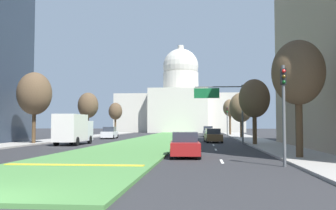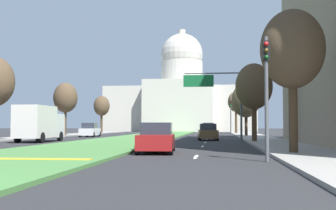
# 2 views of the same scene
# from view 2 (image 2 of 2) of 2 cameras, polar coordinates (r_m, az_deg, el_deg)

# --- Properties ---
(ground_plane) EXTENTS (260.00, 260.00, 0.00)m
(ground_plane) POSITION_cam_2_polar(r_m,az_deg,el_deg) (57.18, -2.03, -4.19)
(ground_plane) COLOR #2B2B2D
(grass_median) EXTENTS (7.78, 87.65, 0.14)m
(grass_median) POSITION_cam_2_polar(r_m,az_deg,el_deg) (52.37, -2.81, -4.25)
(grass_median) COLOR #4C8442
(grass_median) RESTS_ON ground_plane
(median_curb_nose) EXTENTS (7.00, 0.50, 0.04)m
(median_curb_nose) POSITION_cam_2_polar(r_m,az_deg,el_deg) (18.62, -20.58, -6.69)
(median_curb_nose) COLOR gold
(median_curb_nose) RESTS_ON grass_median
(lane_dashes_right) EXTENTS (0.16, 40.09, 0.01)m
(lane_dashes_right) POSITION_cam_2_polar(r_m,az_deg,el_deg) (38.39, 5.00, -4.92)
(lane_dashes_right) COLOR silver
(lane_dashes_right) RESTS_ON ground_plane
(sidewalk_left) EXTENTS (4.00, 87.65, 0.15)m
(sidewalk_left) POSITION_cam_2_polar(r_m,az_deg,el_deg) (51.48, -18.17, -4.14)
(sidewalk_left) COLOR #9E9991
(sidewalk_left) RESTS_ON ground_plane
(sidewalk_right) EXTENTS (4.00, 87.65, 0.15)m
(sidewalk_right) POSITION_cam_2_polar(r_m,az_deg,el_deg) (47.05, 12.05, -4.37)
(sidewalk_right) COLOR #9E9991
(sidewalk_right) RESTS_ON ground_plane
(capitol_building) EXTENTS (34.95, 23.55, 25.13)m
(capitol_building) POSITION_cam_2_polar(r_m,az_deg,el_deg) (104.88, 1.83, 0.59)
(capitol_building) COLOR beige
(capitol_building) RESTS_ON ground_plane
(traffic_light_near_right) EXTENTS (0.28, 0.35, 5.20)m
(traffic_light_near_right) POSITION_cam_2_polar(r_m,az_deg,el_deg) (18.26, 12.94, 3.04)
(traffic_light_near_right) COLOR #515456
(traffic_light_near_right) RESTS_ON ground_plane
(traffic_light_far_right) EXTENTS (0.28, 0.35, 5.20)m
(traffic_light_far_right) POSITION_cam_2_polar(r_m,az_deg,el_deg) (62.23, 8.34, -0.98)
(traffic_light_far_right) COLOR #515456
(traffic_light_far_right) RESTS_ON ground_plane
(overhead_guide_sign) EXTENTS (5.40, 0.20, 6.50)m
(overhead_guide_sign) POSITION_cam_2_polar(r_m,az_deg,el_deg) (39.76, 6.83, 1.85)
(overhead_guide_sign) COLOR #515456
(overhead_guide_sign) RESTS_ON ground_plane
(street_tree_right_near) EXTENTS (3.24, 3.24, 7.41)m
(street_tree_right_near) POSITION_cam_2_polar(r_m,az_deg,el_deg) (22.86, 16.19, 7.02)
(street_tree_right_near) COLOR #4C3823
(street_tree_right_near) RESTS_ON ground_plane
(street_tree_right_mid) EXTENTS (3.17, 3.17, 6.81)m
(street_tree_right_mid) POSITION_cam_2_polar(r_m,az_deg,el_deg) (37.53, 11.35, 2.37)
(street_tree_right_mid) COLOR #4C3823
(street_tree_right_mid) RESTS_ON ground_plane
(street_tree_left_far) EXTENTS (3.20, 3.20, 7.16)m
(street_tree_left_far) POSITION_cam_2_polar(r_m,az_deg,el_deg) (58.89, -13.47, 0.92)
(street_tree_left_far) COLOR #4C3823
(street_tree_left_far) RESTS_ON ground_plane
(street_tree_right_far) EXTENTS (3.67, 3.67, 7.07)m
(street_tree_right_far) POSITION_cam_2_polar(r_m,az_deg,el_deg) (56.80, 10.32, 0.64)
(street_tree_right_far) COLOR #4C3823
(street_tree_right_far) RESTS_ON ground_plane
(street_tree_left_distant) EXTENTS (2.80, 2.80, 6.60)m
(street_tree_left_distant) POSITION_cam_2_polar(r_m,az_deg,el_deg) (75.84, -8.81, -0.16)
(street_tree_left_distant) COLOR #4C3823
(street_tree_left_distant) RESTS_ON ground_plane
(street_tree_right_distant) EXTENTS (2.73, 2.73, 7.12)m
(street_tree_right_distant) POSITION_cam_2_polar(r_m,az_deg,el_deg) (72.64, 9.03, 0.37)
(street_tree_right_distant) COLOR #4C3823
(street_tree_right_distant) RESTS_ON ground_plane
(sedan_lead_stopped) EXTENTS (2.17, 4.43, 1.65)m
(sedan_lead_stopped) POSITION_cam_2_polar(r_m,az_deg,el_deg) (23.42, -1.53, -4.48)
(sedan_lead_stopped) COLOR maroon
(sedan_lead_stopped) RESTS_ON ground_plane
(sedan_midblock) EXTENTS (2.20, 4.75, 1.66)m
(sedan_midblock) POSITION_cam_2_polar(r_m,az_deg,el_deg) (43.39, 5.32, -3.63)
(sedan_midblock) COLOR brown
(sedan_midblock) RESTS_ON ground_plane
(sedan_distant) EXTENTS (2.16, 4.67, 1.78)m
(sedan_distant) POSITION_cam_2_polar(r_m,az_deg,el_deg) (55.68, -10.32, -3.33)
(sedan_distant) COLOR silver
(sedan_distant) RESTS_ON ground_plane
(sedan_far_horizon) EXTENTS (1.86, 4.64, 1.84)m
(sedan_far_horizon) POSITION_cam_2_polar(r_m,az_deg,el_deg) (63.42, 5.39, -3.25)
(sedan_far_horizon) COLOR #4C5156
(sedan_far_horizon) RESTS_ON ground_plane
(box_truck_delivery) EXTENTS (2.40, 6.40, 3.20)m
(box_truck_delivery) POSITION_cam_2_polar(r_m,az_deg,el_deg) (39.92, -16.75, -2.33)
(box_truck_delivery) COLOR silver
(box_truck_delivery) RESTS_ON ground_plane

